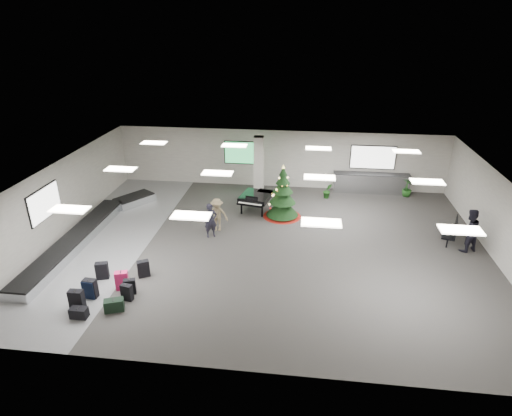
# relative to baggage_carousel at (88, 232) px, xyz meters

# --- Properties ---
(ground) EXTENTS (18.00, 18.00, 0.00)m
(ground) POSITION_rel_baggage_carousel_xyz_m (7.84, 0.08, -0.21)
(ground) COLOR #322F2D
(ground) RESTS_ON ground
(room_envelope) EXTENTS (18.02, 14.02, 3.21)m
(room_envelope) POSITION_rel_baggage_carousel_xyz_m (7.46, 0.75, 2.12)
(room_envelope) COLOR #AAA39B
(room_envelope) RESTS_ON ground
(baggage_carousel) EXTENTS (2.28, 9.71, 0.43)m
(baggage_carousel) POSITION_rel_baggage_carousel_xyz_m (0.00, 0.00, 0.00)
(baggage_carousel) COLOR silver
(baggage_carousel) RESTS_ON ground
(service_counter) EXTENTS (4.05, 0.65, 1.08)m
(service_counter) POSITION_rel_baggage_carousel_xyz_m (12.84, 6.73, 0.33)
(service_counter) COLOR silver
(service_counter) RESTS_ON ground
(suitcase_0) EXTENTS (0.46, 0.28, 0.71)m
(suitcase_0) POSITION_rel_baggage_carousel_xyz_m (2.24, -4.22, 0.13)
(suitcase_0) COLOR black
(suitcase_0) RESTS_ON ground
(suitcase_1) EXTENTS (0.41, 0.27, 0.60)m
(suitcase_1) POSITION_rel_baggage_carousel_xyz_m (3.52, -4.22, 0.08)
(suitcase_1) COLOR black
(suitcase_1) RESTS_ON ground
(pink_suitcase) EXTENTS (0.49, 0.36, 0.71)m
(pink_suitcase) POSITION_rel_baggage_carousel_xyz_m (3.10, -3.63, 0.13)
(pink_suitcase) COLOR #DE1C5B
(pink_suitcase) RESTS_ON ground
(suitcase_3) EXTENTS (0.49, 0.42, 0.66)m
(suitcase_3) POSITION_rel_baggage_carousel_xyz_m (3.56, -2.76, 0.11)
(suitcase_3) COLOR black
(suitcase_3) RESTS_ON ground
(navy_suitcase) EXTENTS (0.45, 0.29, 0.68)m
(navy_suitcase) POSITION_rel_baggage_carousel_xyz_m (2.22, -4.24, 0.12)
(navy_suitcase) COLOR black
(navy_suitcase) RESTS_ON ground
(suitcase_5) EXTENTS (0.48, 0.27, 0.72)m
(suitcase_5) POSITION_rel_baggage_carousel_xyz_m (2.10, -4.89, 0.14)
(suitcase_5) COLOR black
(suitcase_5) RESTS_ON ground
(green_duffel) EXTENTS (0.69, 0.51, 0.43)m
(green_duffel) POSITION_rel_baggage_carousel_xyz_m (3.33, -4.83, -0.01)
(green_duffel) COLOR black
(green_duffel) RESTS_ON ground
(suitcase_7) EXTENTS (0.44, 0.32, 0.59)m
(suitcase_7) POSITION_rel_baggage_carousel_xyz_m (3.48, -3.87, 0.07)
(suitcase_7) COLOR black
(suitcase_7) RESTS_ON ground
(suitcase_8) EXTENTS (0.49, 0.36, 0.67)m
(suitcase_8) POSITION_rel_baggage_carousel_xyz_m (2.12, -3.09, 0.11)
(suitcase_8) COLOR black
(suitcase_8) RESTS_ON ground
(black_duffel) EXTENTS (0.55, 0.30, 0.38)m
(black_duffel) POSITION_rel_baggage_carousel_xyz_m (2.37, -5.31, -0.03)
(black_duffel) COLOR black
(black_duffel) RESTS_ON ground
(christmas_tree) EXTENTS (1.83, 1.83, 2.61)m
(christmas_tree) POSITION_rel_baggage_carousel_xyz_m (8.28, 3.07, 0.68)
(christmas_tree) COLOR maroon
(christmas_tree) RESTS_ON ground
(grand_piano) EXTENTS (1.65, 1.97, 0.99)m
(grand_piano) POSITION_rel_baggage_carousel_xyz_m (6.92, 3.57, 0.50)
(grand_piano) COLOR black
(grand_piano) RESTS_ON ground
(bench) EXTENTS (0.98, 1.63, 0.98)m
(bench) POSITION_rel_baggage_carousel_xyz_m (15.56, 1.45, 0.34)
(bench) COLOR black
(bench) RESTS_ON ground
(traveler_a) EXTENTS (0.67, 0.58, 1.53)m
(traveler_a) POSITION_rel_baggage_carousel_xyz_m (5.34, 0.63, 0.55)
(traveler_a) COLOR black
(traveler_a) RESTS_ON ground
(traveler_b) EXTENTS (0.98, 0.57, 1.52)m
(traveler_b) POSITION_rel_baggage_carousel_xyz_m (5.49, 1.28, 0.55)
(traveler_b) COLOR #887554
(traveler_b) RESTS_ON ground
(traveler_bench) EXTENTS (1.10, 1.00, 1.84)m
(traveler_bench) POSITION_rel_baggage_carousel_xyz_m (15.94, 0.69, 0.71)
(traveler_bench) COLOR black
(traveler_bench) RESTS_ON ground
(potted_plant_left) EXTENTS (0.54, 0.48, 0.83)m
(potted_plant_left) POSITION_rel_baggage_carousel_xyz_m (10.49, 5.64, 0.20)
(potted_plant_left) COLOR #1D4215
(potted_plant_left) RESTS_ON ground
(potted_plant_right) EXTENTS (0.71, 0.71, 0.90)m
(potted_plant_right) POSITION_rel_baggage_carousel_xyz_m (14.71, 6.43, 0.24)
(potted_plant_right) COLOR #1D4215
(potted_plant_right) RESTS_ON ground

